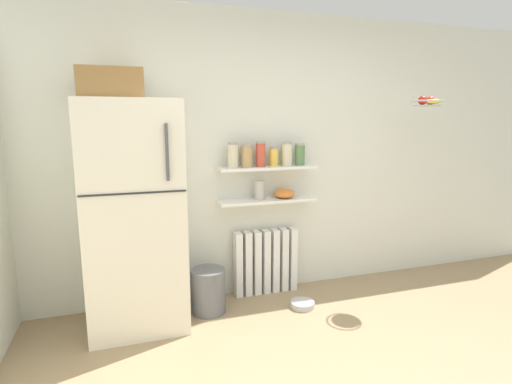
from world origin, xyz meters
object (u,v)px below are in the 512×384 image
(vase, at_px, (260,190))
(shelf_bowl, at_px, (284,193))
(storage_jar_1, at_px, (247,156))
(storage_jar_5, at_px, (300,154))
(pet_food_bowl, at_px, (303,304))
(storage_jar_2, at_px, (261,154))
(storage_jar_4, at_px, (287,154))
(trash_bin, at_px, (208,291))
(storage_jar_0, at_px, (233,155))
(refrigerator, at_px, (134,211))
(radiator, at_px, (266,261))
(hanging_fruit_basket, at_px, (427,102))
(storage_jar_3, at_px, (274,157))

(vase, bearing_deg, shelf_bowl, 0.00)
(storage_jar_1, relative_size, storage_jar_5, 1.01)
(storage_jar_5, bearing_deg, pet_food_bowl, -107.12)
(pet_food_bowl, bearing_deg, storage_jar_2, 125.43)
(storage_jar_4, relative_size, trash_bin, 0.57)
(storage_jar_4, height_order, trash_bin, storage_jar_4)
(storage_jar_4, distance_m, storage_jar_5, 0.13)
(shelf_bowl, bearing_deg, storage_jar_2, 180.00)
(storage_jar_0, distance_m, storage_jar_4, 0.51)
(refrigerator, height_order, radiator, refrigerator)
(hanging_fruit_basket, bearing_deg, storage_jar_2, 165.10)
(shelf_bowl, xyz_separation_m, pet_food_bowl, (0.03, -0.38, -0.94))
(storage_jar_0, distance_m, trash_bin, 1.20)
(storage_jar_3, distance_m, shelf_bowl, 0.36)
(storage_jar_0, distance_m, storage_jar_5, 0.64)
(storage_jar_4, xyz_separation_m, hanging_fruit_basket, (1.20, -0.39, 0.47))
(storage_jar_1, relative_size, storage_jar_4, 0.94)
(refrigerator, bearing_deg, storage_jar_2, 10.88)
(hanging_fruit_basket, bearing_deg, storage_jar_1, 166.27)
(storage_jar_0, distance_m, storage_jar_3, 0.39)
(storage_jar_1, height_order, shelf_bowl, storage_jar_1)
(storage_jar_1, xyz_separation_m, vase, (0.12, 0.00, -0.32))
(trash_bin, relative_size, pet_food_bowl, 1.79)
(storage_jar_1, relative_size, trash_bin, 0.54)
(storage_jar_1, relative_size, hanging_fruit_basket, 0.71)
(storage_jar_2, relative_size, storage_jar_3, 1.31)
(storage_jar_0, relative_size, storage_jar_1, 1.09)
(storage_jar_1, distance_m, pet_food_bowl, 1.41)
(storage_jar_5, distance_m, pet_food_bowl, 1.36)
(storage_jar_5, xyz_separation_m, pet_food_bowl, (-0.12, -0.38, -1.30))
(storage_jar_0, bearing_deg, storage_jar_5, 0.00)
(shelf_bowl, xyz_separation_m, trash_bin, (-0.78, -0.20, -0.77))
(refrigerator, bearing_deg, trash_bin, 1.42)
(storage_jar_1, xyz_separation_m, storage_jar_2, (0.13, 0.00, 0.01))
(storage_jar_2, bearing_deg, shelf_bowl, 0.00)
(storage_jar_0, xyz_separation_m, hanging_fruit_basket, (1.71, -0.39, 0.47))
(storage_jar_2, relative_size, storage_jar_5, 1.13)
(storage_jar_0, xyz_separation_m, pet_food_bowl, (0.53, -0.38, -1.31))
(refrigerator, xyz_separation_m, storage_jar_3, (1.25, 0.22, 0.37))
(storage_jar_1, relative_size, storage_jar_3, 1.17)
(shelf_bowl, bearing_deg, vase, 180.00)
(storage_jar_3, xyz_separation_m, storage_jar_4, (0.13, 0.00, 0.02))
(vase, bearing_deg, storage_jar_1, 180.00)
(refrigerator, distance_m, vase, 1.13)
(refrigerator, relative_size, trash_bin, 5.22)
(storage_jar_5, relative_size, shelf_bowl, 1.04)
(refrigerator, height_order, hanging_fruit_basket, refrigerator)
(storage_jar_3, distance_m, storage_jar_4, 0.13)
(storage_jar_2, bearing_deg, storage_jar_1, 180.00)
(trash_bin, bearing_deg, storage_jar_2, 20.35)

